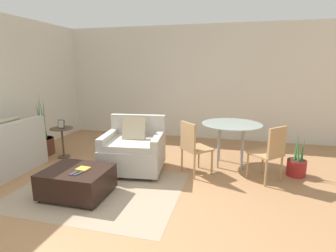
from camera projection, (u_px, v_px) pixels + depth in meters
The scene contains 16 objects.
ground_plane at pixel (112, 216), 3.17m from camera, with size 20.00×20.00×0.00m, color #A3754C.
wall_back at pixel (179, 83), 6.56m from camera, with size 12.00×0.06×2.75m.
wall_left at pixel (3, 88), 4.99m from camera, with size 0.06×12.00×2.75m.
area_rug at pixel (100, 190), 3.85m from camera, with size 2.36×1.82×0.01m.
armchair at pixel (134, 150), 4.52m from camera, with size 1.09×1.02×0.94m.
ottoman at pixel (77, 181), 3.65m from camera, with size 0.87×0.71×0.39m.
book_stack at pixel (83, 169), 3.60m from camera, with size 0.18×0.16×0.02m.
tv_remote_primary at pixel (74, 173), 3.47m from camera, with size 0.06×0.15×0.01m.
tv_remote_secondary at pixel (78, 174), 3.45m from camera, with size 0.09×0.15×0.01m.
potted_plant at pixel (43, 143), 5.40m from camera, with size 0.43×0.43×1.27m.
side_table at pixel (62, 137), 5.16m from camera, with size 0.43×0.43×0.60m.
picture_frame at pixel (61, 124), 5.10m from camera, with size 0.14×0.07×0.16m.
dining_table at pixel (231, 129), 4.69m from camera, with size 1.06×1.06×0.78m.
dining_chair_near_left at pixel (193, 145), 4.30m from camera, with size 0.59×0.59×0.90m.
dining_chair_near_right at pixel (270, 150), 4.02m from camera, with size 0.59×0.59×0.90m.
potted_plant_small at pixel (297, 166), 4.33m from camera, with size 0.30×0.30×0.73m.
Camera 1 is at (1.36, -2.60, 1.77)m, focal length 28.00 mm.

